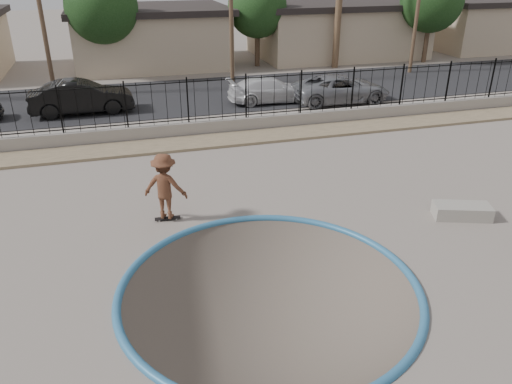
{
  "coord_description": "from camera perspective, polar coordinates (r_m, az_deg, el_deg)",
  "views": [
    {
      "loc": [
        -2.91,
        -9.96,
        6.91
      ],
      "look_at": [
        0.55,
        2.0,
        1.03
      ],
      "focal_mm": 35.0,
      "sensor_mm": 36.0,
      "label": 1
    }
  ],
  "objects": [
    {
      "name": "utility_pole_left",
      "position": [
        29.2,
        -23.51,
        19.02
      ],
      "size": [
        1.7,
        0.24,
        9.0
      ],
      "color": "#473323",
      "rests_on": "ground"
    },
    {
      "name": "street_tree_left",
      "position": [
        33.07,
        -17.25,
        19.52
      ],
      "size": [
        4.32,
        4.32,
        6.36
      ],
      "color": "#473323",
      "rests_on": "ground"
    },
    {
      "name": "car_d",
      "position": [
        26.68,
        9.67,
        11.55
      ],
      "size": [
        5.13,
        2.5,
        1.4
      ],
      "primitive_type": "imported",
      "rotation": [
        0.0,
        0.0,
        1.54
      ],
      "color": "gray",
      "rests_on": "street"
    },
    {
      "name": "house_east_far",
      "position": [
        48.05,
        25.22,
        17.14
      ],
      "size": [
        11.6,
        8.6,
        3.9
      ],
      "color": "tan",
      "rests_on": "ground"
    },
    {
      "name": "concrete_ledge",
      "position": [
        15.73,
        22.47,
        -2.03
      ],
      "size": [
        1.74,
        1.2,
        0.4
      ],
      "primitive_type": "cube",
      "rotation": [
        0.0,
        0.0,
        -0.35
      ],
      "color": "gray",
      "rests_on": "ground"
    },
    {
      "name": "coping_ring",
      "position": [
        11.68,
        1.55,
        -10.99
      ],
      "size": [
        7.04,
        7.04,
        0.2
      ],
      "primitive_type": "torus",
      "color": "teal",
      "rests_on": "ground"
    },
    {
      "name": "house_center",
      "position": [
        36.9,
        -12.0,
        17.08
      ],
      "size": [
        10.6,
        8.6,
        3.9
      ],
      "color": "tan",
      "rests_on": "ground"
    },
    {
      "name": "ground",
      "position": [
        23.55,
        -8.1,
        5.14
      ],
      "size": [
        120.0,
        120.0,
        2.2
      ],
      "primitive_type": "cube",
      "color": "gray",
      "rests_on": "ground"
    },
    {
      "name": "street_tree_right",
      "position": [
        38.84,
        19.47,
        19.94
      ],
      "size": [
        4.32,
        4.32,
        6.36
      ],
      "color": "#473323",
      "rests_on": "ground"
    },
    {
      "name": "bowl_pit",
      "position": [
        11.68,
        1.55,
        -10.99
      ],
      "size": [
        6.84,
        6.84,
        1.8
      ],
      "primitive_type": null,
      "color": "#51473E",
      "rests_on": "ground"
    },
    {
      "name": "street_tree_mid",
      "position": [
        35.51,
        0.15,
        20.31
      ],
      "size": [
        3.96,
        3.96,
        5.83
      ],
      "color": "#473323",
      "rests_on": "ground"
    },
    {
      "name": "fence",
      "position": [
        21.17,
        -7.81,
        10.24
      ],
      "size": [
        40.0,
        0.04,
        1.8
      ],
      "color": "black",
      "rests_on": "retaining_wall"
    },
    {
      "name": "skateboard",
      "position": [
        14.7,
        -10.07,
        -2.96
      ],
      "size": [
        0.74,
        0.23,
        0.06
      ],
      "rotation": [
        0.0,
        0.0,
        -0.06
      ],
      "color": "black",
      "rests_on": "ground"
    },
    {
      "name": "house_east",
      "position": [
        40.49,
        9.14,
        17.98
      ],
      "size": [
        12.6,
        8.6,
        3.9
      ],
      "color": "tan",
      "rests_on": "ground"
    },
    {
      "name": "rock_strip",
      "position": [
        20.55,
        -7.09,
        5.6
      ],
      "size": [
        42.0,
        1.6,
        0.11
      ],
      "primitive_type": "cube",
      "color": "#998464",
      "rests_on": "ground"
    },
    {
      "name": "car_b",
      "position": [
        25.73,
        -19.31,
        10.21
      ],
      "size": [
        4.85,
        1.82,
        1.58
      ],
      "primitive_type": "imported",
      "rotation": [
        0.0,
        0.0,
        1.6
      ],
      "color": "black",
      "rests_on": "street"
    },
    {
      "name": "skater",
      "position": [
        14.29,
        -10.34,
        0.28
      ],
      "size": [
        1.43,
        1.17,
        1.93
      ],
      "primitive_type": "imported",
      "rotation": [
        0.0,
        0.0,
        2.71
      ],
      "color": "brown",
      "rests_on": "ground"
    },
    {
      "name": "retaining_wall",
      "position": [
        21.5,
        -7.62,
        7.15
      ],
      "size": [
        42.0,
        0.45,
        0.6
      ],
      "primitive_type": "cube",
      "color": "gray",
      "rests_on": "ground"
    },
    {
      "name": "car_c",
      "position": [
        26.4,
        1.62,
        11.61
      ],
      "size": [
        4.43,
        1.87,
        1.27
      ],
      "primitive_type": "imported",
      "rotation": [
        0.0,
        0.0,
        1.55
      ],
      "color": "silver",
      "rests_on": "street"
    },
    {
      "name": "street",
      "position": [
        27.97,
        -9.83,
        10.65
      ],
      "size": [
        90.0,
        8.0,
        0.04
      ],
      "primitive_type": "cube",
      "color": "black",
      "rests_on": "ground"
    }
  ]
}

